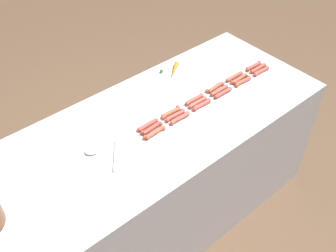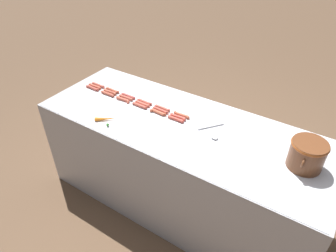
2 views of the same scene
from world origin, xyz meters
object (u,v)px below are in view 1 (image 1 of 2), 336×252
Objects in this scene: hot_dog_5 at (154,133)px; carrot at (174,70)px; hot_dog_13 at (234,77)px; hot_dog_15 at (194,99)px; hot_dog_10 at (175,115)px; hot_dog_14 at (215,87)px; hot_dog_3 at (202,105)px; hot_dog_9 at (198,102)px; hot_dog_16 at (171,112)px; hot_dog_0 at (261,71)px; hot_dog_12 at (254,66)px; hot_dog_11 at (152,128)px; hot_dog_8 at (219,90)px; hot_dog_6 at (258,68)px; hot_dog_7 at (239,79)px; hot_dog_1 at (243,81)px; hot_dog_2 at (223,93)px; hot_dog_17 at (147,125)px; hot_dog_4 at (180,118)px; serving_spoon at (99,153)px.

carrot is (0.38, -0.47, 0.00)m from hot_dog_5.
hot_dog_13 is 1.00× the size of hot_dog_15.
hot_dog_10 and hot_dog_14 have the same top height.
hot_dog_3 and hot_dog_5 have the same top height.
hot_dog_9 is 0.18m from hot_dog_10.
hot_dog_0 is at bearing -95.51° from hot_dog_16.
hot_dog_12 is (0.03, -0.56, 0.00)m from hot_dog_9.
hot_dog_16 is at bearing -79.45° from hot_dog_11.
hot_dog_8 is 0.54m from hot_dog_11.
hot_dog_7 is (0.00, 0.19, 0.00)m from hot_dog_6.
hot_dog_3 is 1.00× the size of hot_dog_14.
hot_dog_3 and hot_dog_8 have the same top height.
hot_dog_14 is at bearing 68.85° from hot_dog_1.
hot_dog_14 is 1.00× the size of hot_dog_15.
hot_dog_10 is 1.00× the size of hot_dog_14.
hot_dog_12 is (0.03, -0.18, 0.00)m from hot_dog_7.
hot_dog_7 is at bearing -89.34° from hot_dog_8.
hot_dog_16 is at bearing -68.83° from hot_dog_5.
hot_dog_2 is 1.00× the size of hot_dog_12.
hot_dog_6 is 0.56m from hot_dog_9.
hot_dog_1 is 0.20m from hot_dog_14.
hot_dog_10 is 0.97× the size of carrot.
hot_dog_13 is 0.36m from hot_dog_15.
hot_dog_12 is at bearing -90.21° from hot_dog_17.
hot_dog_8 is at bearing -167.19° from carrot.
hot_dog_5 is at bearing 92.82° from hot_dog_7.
hot_dog_13 is (0.07, 0.01, 0.00)m from hot_dog_1.
hot_dog_5 is at bearing 165.51° from hot_dog_11.
hot_dog_6 is (0.04, -0.74, 0.00)m from hot_dog_4.
hot_dog_8 is at bearing 175.94° from hot_dog_14.
hot_dog_5 is 1.00× the size of hot_dog_13.
hot_dog_4 is 0.04m from hot_dog_10.
hot_dog_10 is at bearing 94.06° from hot_dog_13.
hot_dog_5 is 0.19m from hot_dog_10.
hot_dog_0 is 0.07m from hot_dog_12.
hot_dog_6 is 0.37m from hot_dog_14.
hot_dog_2 and hot_dog_16 have the same top height.
hot_dog_4 is 1.00× the size of hot_dog_6.
carrot reaches higher than hot_dog_1.
hot_dog_3 is 1.00× the size of hot_dog_4.
hot_dog_12 is 0.19m from hot_dog_13.
hot_dog_2 and hot_dog_6 have the same top height.
hot_dog_4 is 0.74m from hot_dog_6.
hot_dog_9 is 1.00× the size of hot_dog_12.
hot_dog_1 is at bearing -95.61° from hot_dog_17.
hot_dog_4 is 1.00× the size of hot_dog_9.
hot_dog_3 is 0.37m from hot_dog_5.
hot_dog_8 is 1.00× the size of hot_dog_17.
hot_dog_0 is at bearing -97.46° from hot_dog_15.
serving_spoon is at bearing 87.47° from hot_dog_8.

